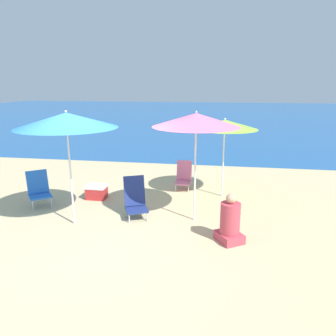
{
  "coord_description": "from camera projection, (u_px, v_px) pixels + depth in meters",
  "views": [
    {
      "loc": [
        2.35,
        -5.34,
        2.74
      ],
      "look_at": [
        1.24,
        1.33,
        1.0
      ],
      "focal_mm": 35.0,
      "sensor_mm": 36.0,
      "label": 1
    }
  ],
  "objects": [
    {
      "name": "ground_plane",
      "position": [
        92.0,
        234.0,
        6.16
      ],
      "size": [
        60.0,
        60.0,
        0.0
      ],
      "primitive_type": "plane",
      "color": "#C6B284"
    },
    {
      "name": "person_seated_near",
      "position": [
        230.0,
        222.0,
        5.79
      ],
      "size": [
        0.57,
        0.59,
        0.9
      ],
      "rotation": [
        0.0,
        0.0,
        0.57
      ],
      "color": "#BF3F4C",
      "rests_on": "ground"
    },
    {
      "name": "beach_umbrella_lime",
      "position": [
        225.0,
        125.0,
        7.81
      ],
      "size": [
        1.58,
        1.58,
        1.96
      ],
      "color": "white",
      "rests_on": "ground"
    },
    {
      "name": "beach_umbrella_pink",
      "position": [
        196.0,
        120.0,
        6.3
      ],
      "size": [
        1.72,
        1.72,
        2.24
      ],
      "color": "white",
      "rests_on": "ground"
    },
    {
      "name": "cooler_box",
      "position": [
        97.0,
        192.0,
        8.04
      ],
      "size": [
        0.48,
        0.36,
        0.34
      ],
      "color": "#B72828",
      "rests_on": "ground"
    },
    {
      "name": "beach_chair_pink",
      "position": [
        184.0,
        176.0,
        8.8
      ],
      "size": [
        0.41,
        0.53,
        0.74
      ],
      "rotation": [
        0.0,
        0.0,
        -0.01
      ],
      "color": "silver",
      "rests_on": "ground"
    },
    {
      "name": "beach_umbrella_blue",
      "position": [
        66.0,
        120.0,
        6.12
      ],
      "size": [
        1.93,
        1.93,
        2.27
      ],
      "color": "white",
      "rests_on": "ground"
    },
    {
      "name": "beach_chair_blue",
      "position": [
        39.0,
        188.0,
        7.56
      ],
      "size": [
        0.71,
        0.72,
        0.8
      ],
      "rotation": [
        0.0,
        0.0,
        0.68
      ],
      "color": "silver",
      "rests_on": "ground"
    },
    {
      "name": "beach_chair_navy",
      "position": [
        135.0,
        199.0,
        6.9
      ],
      "size": [
        0.62,
        0.68,
        0.85
      ],
      "rotation": [
        0.0,
        0.0,
        0.43
      ],
      "color": "silver",
      "rests_on": "ground"
    },
    {
      "name": "sea_water",
      "position": [
        198.0,
        114.0,
        30.74
      ],
      "size": [
        60.0,
        40.0,
        0.01
      ],
      "color": "#1E5699",
      "rests_on": "ground"
    }
  ]
}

